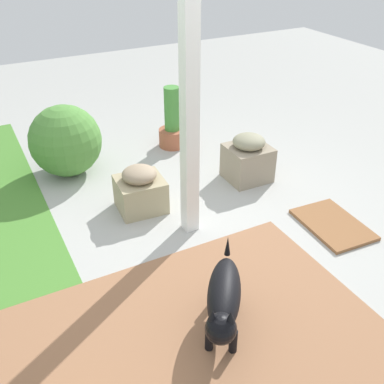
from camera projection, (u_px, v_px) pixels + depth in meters
ground_plane at (202, 240)px, 3.68m from camera, size 12.00×12.00×0.00m
brick_path at (196, 353)px, 2.72m from camera, size 1.80×2.40×0.02m
porch_pillar at (189, 84)px, 3.17m from camera, size 0.11×0.11×2.48m
stone_planter_nearest at (248, 159)px, 4.42m from camera, size 0.39×0.41×0.47m
stone_planter_mid at (140, 190)px, 3.97m from camera, size 0.40×0.43×0.42m
round_shrub at (65, 141)px, 4.45m from camera, size 0.71×0.71×0.71m
terracotta_pot_tall at (172, 126)px, 5.04m from camera, size 0.31×0.31×0.69m
dog at (224, 299)px, 2.70m from camera, size 0.69×0.54×0.52m
doormat at (333, 224)px, 3.83m from camera, size 0.67×0.49×0.03m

